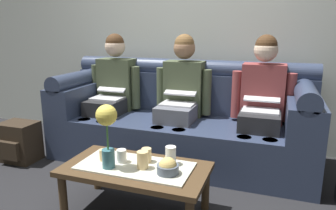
{
  "coord_description": "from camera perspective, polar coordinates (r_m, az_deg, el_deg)",
  "views": [
    {
      "loc": [
        0.87,
        -1.69,
        1.27
      ],
      "look_at": [
        -0.01,
        0.8,
        0.63
      ],
      "focal_mm": 33.56,
      "sensor_mm": 36.0,
      "label": 1
    }
  ],
  "objects": [
    {
      "name": "flower_vase",
      "position": [
        2.09,
        -11.03,
        -3.87
      ],
      "size": [
        0.14,
        0.14,
        0.43
      ],
      "color": "#336672",
      "rests_on": "coffee_table"
    },
    {
      "name": "cup_far_right",
      "position": [
        2.22,
        -3.92,
        -9.07
      ],
      "size": [
        0.07,
        0.07,
        0.1
      ],
      "primitive_type": "cylinder",
      "color": "#DBB77A",
      "rests_on": "coffee_table"
    },
    {
      "name": "cup_far_left",
      "position": [
        2.29,
        -11.5,
        -8.88
      ],
      "size": [
        0.07,
        0.07,
        0.08
      ],
      "primitive_type": "cylinder",
      "color": "#DBB77A",
      "rests_on": "coffee_table"
    },
    {
      "name": "cup_near_right",
      "position": [
        2.13,
        -4.63,
        -9.9
      ],
      "size": [
        0.08,
        0.08,
        0.12
      ],
      "primitive_type": "cylinder",
      "color": "#DBB77A",
      "rests_on": "coffee_table"
    },
    {
      "name": "coffee_table",
      "position": [
        2.22,
        -5.95,
        -12.06
      ],
      "size": [
        1.0,
        0.53,
        0.36
      ],
      "color": "#47331E",
      "rests_on": "ground_plane"
    },
    {
      "name": "cup_far_center",
      "position": [
        2.18,
        0.49,
        -9.14
      ],
      "size": [
        0.07,
        0.07,
        0.13
      ],
      "primitive_type": "cylinder",
      "color": "white",
      "rests_on": "coffee_table"
    },
    {
      "name": "cup_near_left",
      "position": [
        2.24,
        -8.43,
        -9.12
      ],
      "size": [
        0.07,
        0.07,
        0.09
      ],
      "primitive_type": "cylinder",
      "color": "white",
      "rests_on": "coffee_table"
    },
    {
      "name": "couch",
      "position": [
        3.12,
        2.35,
        -3.12
      ],
      "size": [
        2.49,
        0.88,
        0.96
      ],
      "color": "#2D3851",
      "rests_on": "ground_plane"
    },
    {
      "name": "person_left",
      "position": [
        3.34,
        -10.1,
        2.95
      ],
      "size": [
        0.56,
        0.67,
        1.22
      ],
      "color": "#232326",
      "rests_on": "ground_plane"
    },
    {
      "name": "back_wall_patterned",
      "position": [
        3.5,
        5.21,
        16.61
      ],
      "size": [
        6.0,
        0.12,
        2.9
      ],
      "primitive_type": "cube",
      "color": "silver",
      "rests_on": "ground_plane"
    },
    {
      "name": "person_middle",
      "position": [
        3.04,
        2.38,
        2.12
      ],
      "size": [
        0.56,
        0.67,
        1.22
      ],
      "color": "#595B66",
      "rests_on": "ground_plane"
    },
    {
      "name": "backpack_left",
      "position": [
        3.41,
        -25.4,
        -6.1
      ],
      "size": [
        0.34,
        0.3,
        0.39
      ],
      "color": "#2D2319",
      "rests_on": "ground_plane"
    },
    {
      "name": "person_right",
      "position": [
        2.92,
        16.68,
        1.04
      ],
      "size": [
        0.56,
        0.67,
        1.22
      ],
      "color": "#232326",
      "rests_on": "ground_plane"
    },
    {
      "name": "snack_bowl",
      "position": [
        2.06,
        -0.05,
        -11.25
      ],
      "size": [
        0.14,
        0.14,
        0.12
      ],
      "color": "#4C5666",
      "rests_on": "coffee_table"
    }
  ]
}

